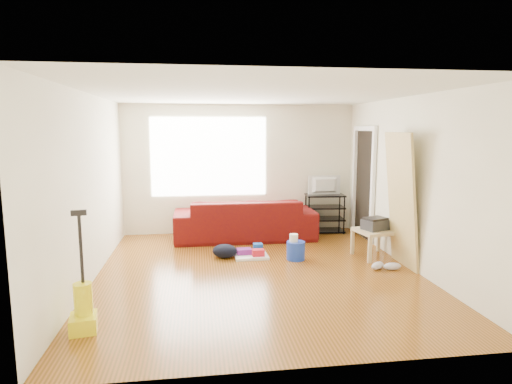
{
  "coord_description": "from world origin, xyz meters",
  "views": [
    {
      "loc": [
        -0.83,
        -5.81,
        2.03
      ],
      "look_at": [
        0.06,
        0.6,
        1.07
      ],
      "focal_mm": 30.0,
      "sensor_mm": 36.0,
      "label": 1
    }
  ],
  "objects": [
    {
      "name": "toilet_paper",
      "position": [
        0.64,
        0.53,
        0.2
      ],
      "size": [
        0.13,
        0.13,
        0.12
      ],
      "primitive_type": "cylinder",
      "color": "white",
      "rests_on": "bucket"
    },
    {
      "name": "sofa",
      "position": [
        0.03,
        1.95,
        0.0
      ],
      "size": [
        2.59,
        1.01,
        0.76
      ],
      "primitive_type": "imported",
      "rotation": [
        0.0,
        0.0,
        3.14
      ],
      "color": "#40060A",
      "rests_on": "ground"
    },
    {
      "name": "tv",
      "position": [
        1.65,
        2.22,
        0.94
      ],
      "size": [
        0.64,
        0.08,
        0.37
      ],
      "primitive_type": "imported",
      "rotation": [
        0.0,
        0.0,
        3.14
      ],
      "color": "black",
      "rests_on": "tv_stand"
    },
    {
      "name": "backpack",
      "position": [
        -0.42,
        0.77,
        0.0
      ],
      "size": [
        0.46,
        0.4,
        0.22
      ],
      "primitive_type": "ellipsoid",
      "rotation": [
        0.0,
        0.0,
        -0.25
      ],
      "color": "black",
      "rests_on": "ground"
    },
    {
      "name": "cleaning_tray",
      "position": [
        0.01,
        0.76,
        0.06
      ],
      "size": [
        0.53,
        0.43,
        0.19
      ],
      "rotation": [
        0.0,
        0.0,
        0.03
      ],
      "color": "white",
      "rests_on": "ground"
    },
    {
      "name": "vacuum",
      "position": [
        -2.0,
        -1.51,
        0.23
      ],
      "size": [
        0.31,
        0.34,
        1.23
      ],
      "rotation": [
        0.0,
        0.0,
        0.18
      ],
      "color": "yellow",
      "rests_on": "ground"
    },
    {
      "name": "sneakers",
      "position": [
        1.85,
        -0.13,
        0.05
      ],
      "size": [
        0.48,
        0.25,
        0.11
      ],
      "rotation": [
        0.0,
        0.0,
        0.17
      ],
      "color": "silver",
      "rests_on": "ground"
    },
    {
      "name": "side_table",
      "position": [
        1.95,
        0.49,
        0.38
      ],
      "size": [
        0.64,
        0.64,
        0.45
      ],
      "rotation": [
        0.0,
        0.0,
        0.19
      ],
      "color": "tan",
      "rests_on": "ground"
    },
    {
      "name": "printer",
      "position": [
        1.95,
        0.49,
        0.54
      ],
      "size": [
        0.45,
        0.39,
        0.19
      ],
      "rotation": [
        0.0,
        0.0,
        0.36
      ],
      "color": "#29292C",
      "rests_on": "side_table"
    },
    {
      "name": "bucket",
      "position": [
        0.67,
        0.52,
        0.0
      ],
      "size": [
        0.34,
        0.34,
        0.29
      ],
      "primitive_type": "cylinder",
      "rotation": [
        0.0,
        0.0,
        0.19
      ],
      "color": "#1A39BA",
      "rests_on": "ground"
    },
    {
      "name": "door_panel",
      "position": [
        2.13,
        0.02,
        0.0
      ],
      "size": [
        0.25,
        0.79,
        1.98
      ],
      "primitive_type": "cube",
      "rotation": [
        0.0,
        -0.1,
        0.0
      ],
      "color": "tan",
      "rests_on": "ground"
    },
    {
      "name": "room",
      "position": [
        0.07,
        0.15,
        1.25
      ],
      "size": [
        4.51,
        5.01,
        2.51
      ],
      "color": "#5C380C",
      "rests_on": "ground"
    },
    {
      "name": "tv_stand",
      "position": [
        1.65,
        2.22,
        0.39
      ],
      "size": [
        0.78,
        0.49,
        0.75
      ],
      "rotation": [
        0.0,
        0.0,
        -0.08
      ],
      "color": "black",
      "rests_on": "ground"
    }
  ]
}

